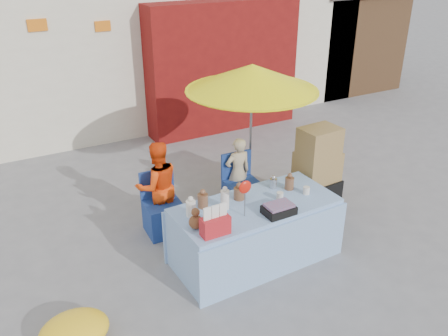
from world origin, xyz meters
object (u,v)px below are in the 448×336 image
market_table (255,231)px  vendor_orange (158,186)px  chair_right (242,194)px  umbrella (252,78)px  chair_left (163,215)px  box_stack (316,175)px  vendor_beige (238,173)px

market_table → vendor_orange: vendor_orange is taller
chair_right → vendor_orange: size_ratio=0.67×
market_table → umbrella: bearing=59.0°
vendor_orange → chair_left: bearing=93.2°
umbrella → box_stack: 1.65m
chair_right → umbrella: size_ratio=0.41×
chair_right → chair_left: bearing=-177.2°
vendor_orange → box_stack: 2.24m
vendor_orange → chair_right: bearing=176.7°
vendor_beige → chair_left: bearing=9.0°
chair_right → umbrella: bearing=46.4°
chair_left → chair_right: size_ratio=1.00×
chair_left → umbrella: 2.27m
chair_right → vendor_beige: (-0.00, 0.13, 0.29)m
vendor_beige → box_stack: 1.14m
market_table → umbrella: size_ratio=0.99×
vendor_beige → box_stack: size_ratio=0.81×
chair_left → box_stack: size_ratio=0.63×
market_table → chair_left: (-0.76, 1.12, -0.15)m
chair_left → chair_right: same height
vendor_orange → vendor_beige: 1.25m
market_table → umbrella: 2.20m
box_stack → market_table: bearing=-159.2°
market_table → vendor_orange: (-0.76, 1.26, 0.23)m
vendor_orange → umbrella: size_ratio=0.61×
vendor_beige → box_stack: box_stack is taller
market_table → box_stack: (1.35, 0.51, 0.22)m
vendor_orange → umbrella: umbrella is taller
chair_left → chair_right: 1.25m
vendor_orange → vendor_beige: vendor_orange is taller
chair_right → box_stack: 1.12m
vendor_orange → box_stack: (2.11, -0.75, -0.02)m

